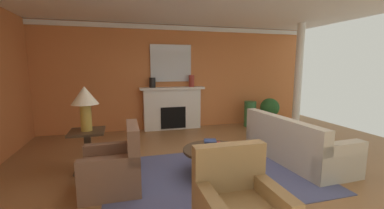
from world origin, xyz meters
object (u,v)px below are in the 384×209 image
(vase_tall_corner, at_px, (250,114))
(potted_plant, at_px, (270,110))
(side_table, at_px, (88,148))
(coffee_table, at_px, (214,156))
(fireplace, at_px, (172,109))
(mantel_mirror, at_px, (171,63))
(armchair_near_window, at_px, (114,169))
(vase_mantel_right, at_px, (192,81))
(table_lamp, at_px, (85,100))
(sofa, at_px, (294,145))
(vase_mantel_left, at_px, (152,83))

(vase_tall_corner, xyz_separation_m, potted_plant, (0.60, -0.09, 0.12))
(side_table, bearing_deg, coffee_table, -21.23)
(fireplace, relative_size, vase_tall_corner, 2.40)
(mantel_mirror, bearing_deg, armchair_near_window, -113.88)
(coffee_table, height_order, vase_mantel_right, vase_mantel_right)
(side_table, bearing_deg, potted_plant, 22.92)
(armchair_near_window, distance_m, table_lamp, 1.32)
(table_lamp, bearing_deg, potted_plant, 22.92)
(fireplace, relative_size, table_lamp, 2.40)
(armchair_near_window, xyz_separation_m, vase_tall_corner, (3.79, 2.97, 0.07))
(mantel_mirror, bearing_deg, table_lamp, -127.29)
(table_lamp, xyz_separation_m, potted_plant, (4.83, 2.04, -0.73))
(fireplace, bearing_deg, mantel_mirror, 90.00)
(sofa, distance_m, table_lamp, 3.85)
(side_table, relative_size, vase_mantel_left, 2.56)
(vase_mantel_left, bearing_deg, coffee_table, -79.30)
(vase_mantel_right, bearing_deg, vase_tall_corner, -8.20)
(sofa, xyz_separation_m, vase_mantel_left, (-2.30, 2.93, 1.04))
(fireplace, distance_m, mantel_mirror, 1.30)
(fireplace, bearing_deg, armchair_near_window, -114.66)
(sofa, relative_size, armchair_near_window, 2.25)
(fireplace, bearing_deg, coffee_table, -89.16)
(vase_mantel_right, bearing_deg, fireplace, 174.86)
(vase_tall_corner, distance_m, potted_plant, 0.62)
(table_lamp, bearing_deg, vase_mantel_right, 43.70)
(vase_mantel_right, xyz_separation_m, potted_plant, (2.33, -0.34, -0.87))
(vase_mantel_left, bearing_deg, vase_mantel_right, 0.00)
(side_table, bearing_deg, vase_mantel_left, 59.66)
(fireplace, height_order, vase_tall_corner, fireplace)
(armchair_near_window, distance_m, vase_mantel_right, 3.96)
(mantel_mirror, relative_size, vase_tall_corner, 1.53)
(fireplace, relative_size, side_table, 2.57)
(mantel_mirror, height_order, coffee_table, mantel_mirror)
(vase_tall_corner, bearing_deg, sofa, -101.30)
(vase_mantel_left, bearing_deg, sofa, -51.92)
(mantel_mirror, xyz_separation_m, vase_tall_corner, (2.28, -0.42, -1.48))
(side_table, bearing_deg, sofa, -8.45)
(fireplace, distance_m, armchair_near_window, 3.61)
(vase_tall_corner, height_order, potted_plant, potted_plant)
(vase_mantel_right, bearing_deg, sofa, -67.78)
(armchair_near_window, xyz_separation_m, vase_mantel_left, (0.95, 3.22, 1.03))
(vase_mantel_left, bearing_deg, table_lamp, -120.34)
(fireplace, relative_size, armchair_near_window, 1.89)
(fireplace, bearing_deg, table_lamp, -128.63)
(mantel_mirror, relative_size, side_table, 1.64)
(mantel_mirror, distance_m, vase_tall_corner, 2.76)
(mantel_mirror, height_order, vase_tall_corner, mantel_mirror)
(armchair_near_window, relative_size, vase_tall_corner, 1.27)
(sofa, bearing_deg, coffee_table, -172.46)
(armchair_near_window, height_order, vase_mantel_right, vase_mantel_right)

